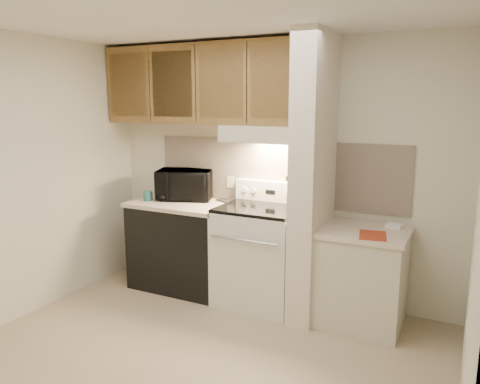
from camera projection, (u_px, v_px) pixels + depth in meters
The scene contains 50 objects.
floor at pixel (197, 359), 3.54m from camera, with size 3.60×3.60×0.00m, color tan.
ceiling at pixel (190, 11), 3.06m from camera, with size 3.60×3.60×0.00m, color white.
wall_back at pixel (275, 170), 4.62m from camera, with size 3.60×0.02×2.50m, color beige.
wall_left at pixel (19, 179), 4.09m from camera, with size 0.02×3.00×2.50m, color beige.
wall_right at pixel (478, 229), 2.51m from camera, with size 0.02×3.00×2.50m, color beige.
backsplash at pixel (274, 172), 4.61m from camera, with size 2.60×0.02×0.63m, color #F4DCC6.
range_body at pixel (260, 257), 4.47m from camera, with size 0.76×0.65×0.92m, color silver.
oven_window at pixel (245, 263), 4.18m from camera, with size 0.50×0.01×0.30m, color black.
oven_handle at pixel (243, 240), 4.10m from camera, with size 0.02×0.02×0.65m, color silver.
cooktop at pixel (260, 208), 4.38m from camera, with size 0.74×0.64×0.03m, color black.
range_backguard at pixel (272, 191), 4.60m from camera, with size 0.76×0.08×0.20m, color silver.
range_display at pixel (270, 192), 4.57m from camera, with size 0.10×0.01×0.04m, color black.
range_knob_left_outer at pixel (245, 190), 4.69m from camera, with size 0.05×0.05×0.02m, color silver.
range_knob_left_inner at pixel (254, 190), 4.64m from camera, with size 0.05×0.05×0.02m, color silver.
range_knob_right_inner at pixel (287, 194), 4.48m from camera, with size 0.05×0.05×0.02m, color silver.
range_knob_right_outer at pixel (297, 195), 4.44m from camera, with size 0.05×0.05×0.02m, color silver.
dishwasher_front at pixel (183, 246), 4.87m from camera, with size 1.00×0.63×0.87m, color black.
left_countertop at pixel (182, 204), 4.78m from camera, with size 1.04×0.67×0.04m, color beige.
spoon_rest at pixel (226, 201), 4.77m from camera, with size 0.23×0.07×0.02m, color black.
teal_jar at pixel (148, 196), 4.83m from camera, with size 0.09×0.09×0.10m, color #26696C.
outlet at pixel (231, 182), 4.84m from camera, with size 0.08×0.01×0.12m, color beige.
microwave at pixel (185, 184), 4.89m from camera, with size 0.56×0.38×0.31m, color black.
partition_pillar at pixel (313, 179), 4.09m from camera, with size 0.22×0.70×2.50m, color beige.
pillar_trim at pixel (301, 173), 4.13m from camera, with size 0.01×0.70×0.04m, color brown.
knife_strip at pixel (298, 171), 4.08m from camera, with size 0.02×0.42×0.04m, color black.
knife_blade_a at pixel (290, 185), 3.97m from camera, with size 0.01×0.04×0.16m, color silver.
knife_handle_a at pixel (291, 168), 3.94m from camera, with size 0.02×0.02×0.10m, color black.
knife_blade_b at pixel (293, 185), 4.04m from camera, with size 0.01×0.04×0.18m, color silver.
knife_handle_b at pixel (294, 167), 4.01m from camera, with size 0.02×0.02×0.10m, color black.
knife_blade_c at pixel (297, 185), 4.11m from camera, with size 0.01×0.04×0.20m, color silver.
knife_handle_c at pixel (297, 166), 4.07m from camera, with size 0.02×0.02×0.10m, color black.
knife_blade_d at pixel (299, 181), 4.16m from camera, with size 0.01×0.04×0.16m, color silver.
knife_handle_d at pixel (300, 164), 4.15m from camera, with size 0.02×0.02×0.10m, color black.
knife_blade_e at pixel (303, 181), 4.26m from camera, with size 0.01×0.04×0.18m, color silver.
knife_handle_e at pixel (303, 163), 4.21m from camera, with size 0.02×0.02×0.10m, color black.
oven_mitt at pixel (305, 187), 4.31m from camera, with size 0.03×0.11×0.26m, color gray.
right_cab_base at pixel (361, 279), 4.05m from camera, with size 0.70×0.60×0.81m, color beige.
right_countertop at pixel (364, 232), 3.96m from camera, with size 0.74×0.64×0.04m, color beige.
red_folder at pixel (373, 235), 3.78m from camera, with size 0.21×0.28×0.01m, color #A03119.
white_box at pixel (394, 226), 4.02m from camera, with size 0.14×0.09×0.04m, color white.
range_hood at pixel (266, 134), 4.35m from camera, with size 0.78×0.44×0.15m, color beige.
hood_lip at pixel (257, 140), 4.18m from camera, with size 0.78×0.04×0.06m, color beige.
upper_cabinets at pixel (204, 84), 4.61m from camera, with size 2.18×0.33×0.77m, color brown.
cab_door_a at pixel (128, 85), 4.83m from camera, with size 0.46×0.01×0.63m, color brown.
cab_gap_a at pixel (150, 85), 4.71m from camera, with size 0.01×0.01×0.73m, color black.
cab_door_b at pixel (172, 84), 4.59m from camera, with size 0.46×0.01×0.63m, color brown.
cab_gap_b at pixel (196, 84), 4.47m from camera, with size 0.01×0.01×0.73m, color black.
cab_door_c at pixel (221, 83), 4.35m from camera, with size 0.46×0.01×0.63m, color brown.
cab_gap_c at pixel (247, 83), 4.23m from camera, with size 0.01×0.01×0.73m, color black.
cab_door_d at pixel (275, 82), 4.11m from camera, with size 0.46×0.01×0.63m, color brown.
Camera 1 is at (1.74, -2.74, 1.92)m, focal length 35.00 mm.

